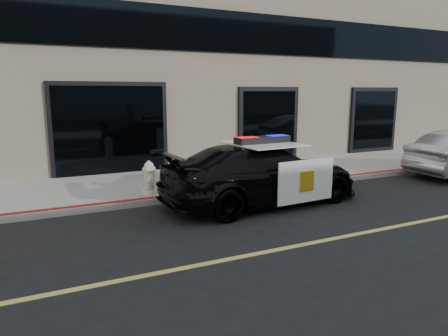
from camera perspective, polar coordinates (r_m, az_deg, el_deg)
name	(u,v)px	position (r m, az deg, el deg)	size (l,w,h in m)	color
ground	(254,255)	(6.60, 4.30, -12.23)	(120.00, 120.00, 0.00)	black
sidewalk_n	(161,183)	(11.22, -9.01, -2.19)	(60.00, 3.50, 0.15)	gray
police_car	(262,174)	(9.31, 5.46, -0.80)	(2.62, 5.10, 1.58)	black
fire_hydrant	(149,178)	(9.75, -10.60, -1.48)	(0.37, 0.51, 0.81)	beige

